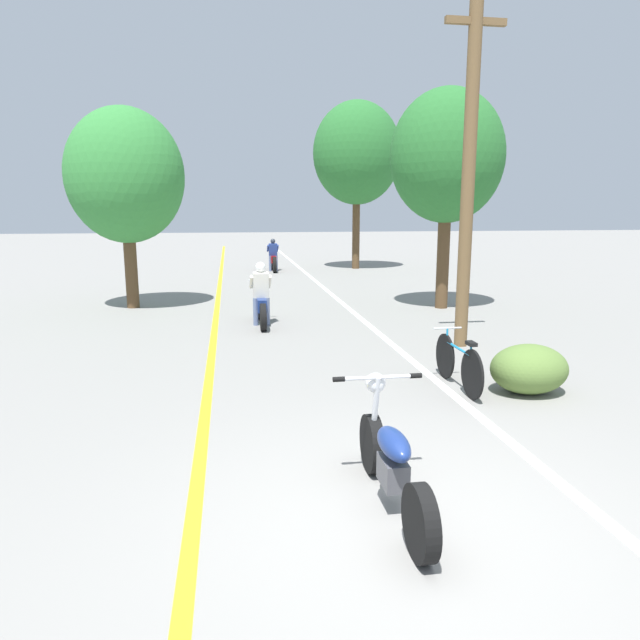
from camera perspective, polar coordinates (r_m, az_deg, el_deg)
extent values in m
plane|color=gray|center=(5.02, 8.19, -19.76)|extent=(120.00, 120.00, 0.00)
cube|color=yellow|center=(16.60, -10.17, 2.02)|extent=(0.14, 48.00, 0.01)
cube|color=white|center=(16.87, 1.48, 2.34)|extent=(0.14, 48.00, 0.01)
cylinder|color=brown|center=(10.92, 14.62, 13.86)|extent=(0.24, 0.24, 6.32)
cube|color=brown|center=(11.35, 15.32, 26.87)|extent=(1.10, 0.10, 0.12)
cylinder|color=#513A23|center=(15.17, 12.23, 6.70)|extent=(0.32, 0.32, 2.95)
ellipsoid|color=#286B2D|center=(15.19, 12.61, 15.71)|extent=(2.89, 2.60, 3.32)
cylinder|color=#513A23|center=(24.93, 3.63, 9.40)|extent=(0.32, 0.32, 3.69)
ellipsoid|color=#286B2D|center=(25.03, 3.71, 16.32)|extent=(3.71, 3.34, 4.27)
cylinder|color=#513A23|center=(15.69, -18.41, 5.62)|extent=(0.32, 0.32, 2.45)
ellipsoid|color=#337F38|center=(15.65, -18.90, 13.50)|extent=(2.95, 2.65, 3.39)
ellipsoid|color=#5B7A38|center=(8.56, 20.17, -4.62)|extent=(1.10, 0.88, 0.70)
cylinder|color=black|center=(5.76, 5.18, -12.21)|extent=(0.12, 0.58, 0.58)
cylinder|color=black|center=(4.51, 9.97, -19.34)|extent=(0.12, 0.58, 0.58)
ellipsoid|color=navy|center=(4.99, 7.33, -12.17)|extent=(0.24, 0.63, 0.21)
cube|color=#4C4C51|center=(5.10, 7.26, -14.85)|extent=(0.20, 0.36, 0.24)
cylinder|color=silver|center=(5.54, 5.48, -9.09)|extent=(0.06, 0.23, 0.74)
cylinder|color=silver|center=(5.35, 5.79, -5.74)|extent=(0.74, 0.04, 0.04)
cylinder|color=black|center=(5.27, 1.89, -5.95)|extent=(0.11, 0.05, 0.05)
cylinder|color=black|center=(5.45, 9.56, -5.51)|extent=(0.11, 0.05, 0.05)
sphere|color=silver|center=(5.45, 5.53, -6.27)|extent=(0.19, 0.19, 0.19)
cylinder|color=black|center=(13.49, -6.04, 1.33)|extent=(0.12, 0.59, 0.59)
cylinder|color=black|center=(12.17, -5.70, 0.27)|extent=(0.12, 0.59, 0.59)
cube|color=navy|center=(12.80, -5.90, 1.62)|extent=(0.20, 0.86, 0.28)
cylinder|color=silver|center=(13.30, -6.08, 4.01)|extent=(0.50, 0.03, 0.03)
cylinder|color=slate|center=(12.77, -6.45, 0.83)|extent=(0.11, 0.11, 0.62)
cylinder|color=slate|center=(12.79, -5.29, 0.86)|extent=(0.11, 0.11, 0.62)
cube|color=silver|center=(12.72, -5.93, 3.49)|extent=(0.34, 0.28, 0.59)
cylinder|color=silver|center=(12.86, -6.87, 3.80)|extent=(0.08, 0.46, 0.36)
cylinder|color=silver|center=(12.88, -5.08, 3.85)|extent=(0.08, 0.46, 0.36)
sphere|color=white|center=(12.71, -5.98, 5.28)|extent=(0.23, 0.23, 0.23)
cylinder|color=black|center=(24.73, -4.83, 5.83)|extent=(0.12, 0.65, 0.65)
cylinder|color=black|center=(23.32, -4.57, 5.52)|extent=(0.12, 0.65, 0.65)
cube|color=maroon|center=(24.01, -4.71, 6.11)|extent=(0.20, 0.91, 0.28)
cylinder|color=silver|center=(24.58, -4.84, 7.37)|extent=(0.50, 0.03, 0.03)
cylinder|color=slate|center=(23.96, -5.00, 5.66)|extent=(0.11, 0.11, 0.64)
cylinder|color=slate|center=(23.98, -4.38, 5.67)|extent=(0.11, 0.11, 0.64)
cube|color=navy|center=(23.96, -4.72, 7.03)|extent=(0.34, 0.27, 0.52)
cylinder|color=navy|center=(24.10, -5.23, 7.16)|extent=(0.08, 0.41, 0.32)
cylinder|color=navy|center=(24.13, -4.27, 7.18)|extent=(0.08, 0.41, 0.32)
sphere|color=#2D333D|center=(23.98, -4.74, 7.87)|extent=(0.20, 0.20, 0.20)
cylinder|color=black|center=(8.95, 12.39, -3.54)|extent=(0.04, 0.69, 0.69)
cylinder|color=black|center=(8.06, 14.97, -5.28)|extent=(0.04, 0.69, 0.69)
cylinder|color=#197FB2|center=(8.45, 13.69, -2.79)|extent=(0.04, 0.80, 0.04)
cylinder|color=#197FB2|center=(8.08, 14.82, -3.72)|extent=(0.03, 0.03, 0.41)
cube|color=black|center=(8.03, 14.89, -2.29)|extent=(0.10, 0.20, 0.05)
cylinder|color=#197FB2|center=(8.86, 12.57, -2.22)|extent=(0.03, 0.03, 0.45)
cylinder|color=silver|center=(8.81, 12.63, -0.80)|extent=(0.44, 0.03, 0.03)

